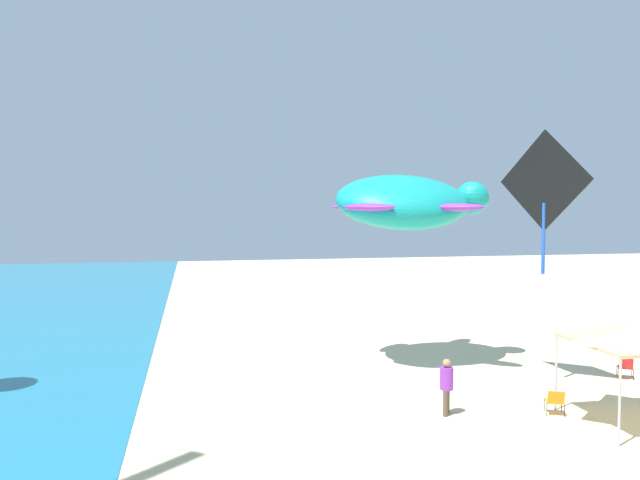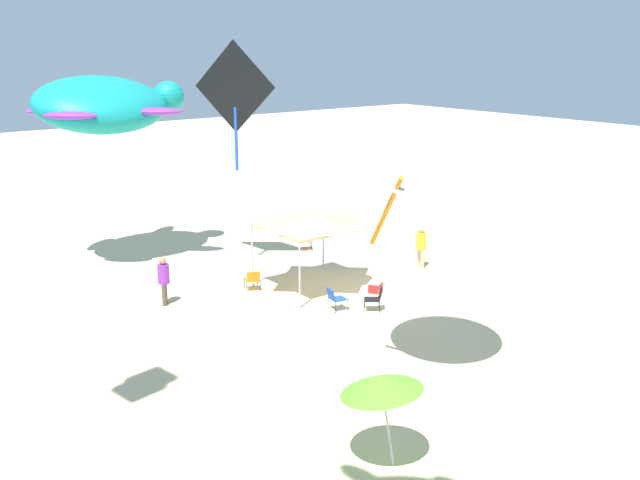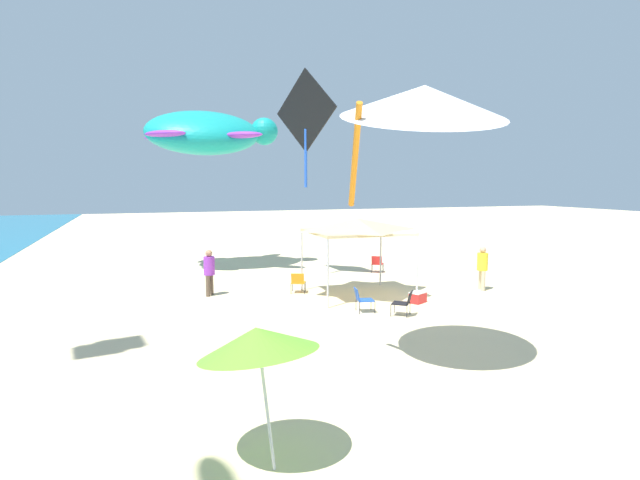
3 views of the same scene
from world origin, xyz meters
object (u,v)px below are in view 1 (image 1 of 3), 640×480
canopy_tent (638,335)px  kite_turtle_teal (406,202)px  folding_chair_facing_ocean (625,366)px  kite_diamond_black (545,186)px  folding_chair_near_cooler (555,400)px  person_near_umbrella (447,382)px

canopy_tent → kite_turtle_teal: bearing=29.6°
canopy_tent → kite_turtle_teal: (7.97, 4.53, 4.01)m
folding_chair_facing_ocean → kite_diamond_black: bearing=36.0°
canopy_tent → kite_diamond_black: kite_diamond_black is taller
folding_chair_facing_ocean → kite_diamond_black: size_ratio=0.16×
folding_chair_facing_ocean → kite_turtle_teal: bearing=6.1°
folding_chair_facing_ocean → kite_turtle_teal: kite_turtle_teal is taller
folding_chair_near_cooler → folding_chair_facing_ocean: 5.87m
person_near_umbrella → kite_diamond_black: size_ratio=0.34×
kite_diamond_black → kite_turtle_teal: size_ratio=0.78×
folding_chair_facing_ocean → person_near_umbrella: (-2.48, 8.22, 0.56)m
folding_chair_facing_ocean → canopy_tent: bearing=88.1°
canopy_tent → person_near_umbrella: size_ratio=2.01×
folding_chair_near_cooler → folding_chair_facing_ocean: size_ratio=1.00×
person_near_umbrella → kite_turtle_teal: size_ratio=0.27×
folding_chair_near_cooler → kite_turtle_teal: kite_turtle_teal is taller
folding_chair_facing_ocean → kite_turtle_teal: (3.67, 7.45, 6.19)m
kite_diamond_black → kite_turtle_teal: bearing=17.1°
folding_chair_near_cooler → kite_turtle_teal: size_ratio=0.12×
canopy_tent → folding_chair_near_cooler: size_ratio=4.33×
kite_turtle_teal → kite_diamond_black: bearing=-45.3°
folding_chair_near_cooler → person_near_umbrella: size_ratio=0.46×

